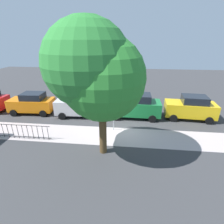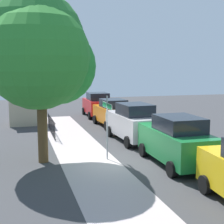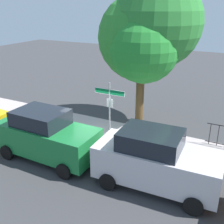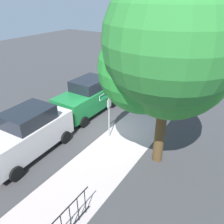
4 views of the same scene
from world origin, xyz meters
The scene contains 6 objects.
ground_plane centered at (0.00, 0.00, 0.00)m, with size 60.00×60.00×0.00m, color #38383A.
sidewalk_strip centered at (2.00, 1.30, 0.00)m, with size 24.00×2.60×0.00m, color #AFA0A0.
street_sign centered at (0.40, 0.40, 2.01)m, with size 1.55×0.07×2.95m.
shade_tree centered at (1.14, 3.36, 4.97)m, with size 5.29×5.01×7.67m.
car_green centered at (-1.25, -2.25, 1.07)m, with size 4.50×2.10×2.16m.
car_silver centered at (3.55, -2.03, 1.08)m, with size 4.51×2.20×2.19m.
Camera 3 is at (6.10, -10.32, 6.33)m, focal length 44.23 mm.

